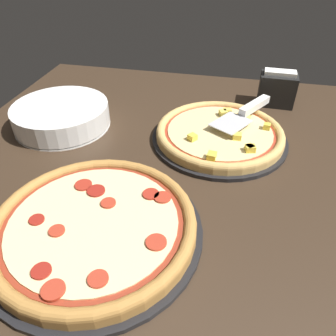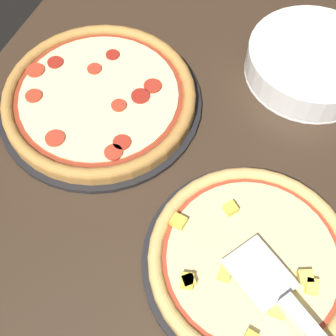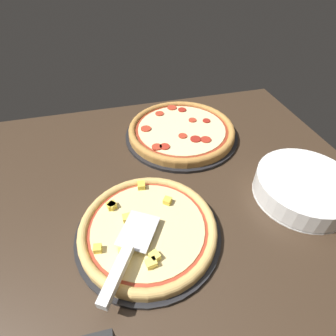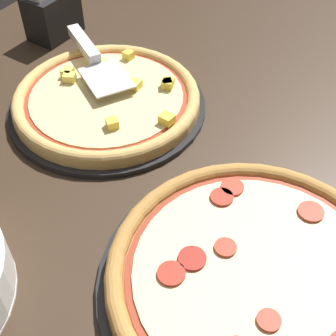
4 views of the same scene
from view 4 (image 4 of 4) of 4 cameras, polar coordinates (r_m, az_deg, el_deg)
The scene contains 7 objects.
ground_plane at distance 83.95cm, azimuth -0.48°, elevation 5.38°, with size 141.21×106.50×3.60cm, color #38281C.
pizza_pan_front at distance 84.86cm, azimuth -7.37°, elevation 7.46°, with size 34.94×34.94×1.00cm, color black.
pizza_front at distance 83.80cm, azimuth -7.46°, elevation 8.43°, with size 32.84×32.84×3.40cm.
pizza_pan_back at distance 61.22cm, azimuth 10.45°, elevation -13.72°, with size 39.50×39.50×1.00cm, color black.
pizza_back at distance 59.51cm, azimuth 10.72°, elevation -12.71°, with size 37.13×37.13×3.06cm.
serving_spatula at distance 91.29cm, azimuth -9.61°, elevation 13.81°, with size 15.68×21.44×2.00cm.
napkin_holder at distance 106.23cm, azimuth -13.90°, elevation 17.85°, with size 10.95×7.47×10.66cm.
Camera 4 is at (54.43, 33.74, 52.48)cm, focal length 50.00 mm.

